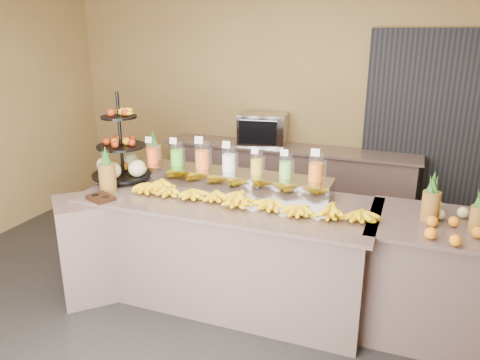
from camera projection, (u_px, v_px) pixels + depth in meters
The scene contains 20 objects.
ground at pixel (214, 313), 3.95m from camera, with size 6.00×6.00×0.00m, color black.
room_envelope at pixel (267, 80), 4.01m from camera, with size 6.04×5.02×2.82m.
buffet_counter at pixel (213, 248), 4.08m from camera, with size 2.75×1.25×0.93m.
right_counter at pixel (436, 278), 3.58m from camera, with size 1.08×0.88×0.93m.
back_ledge at pixel (287, 183), 5.81m from camera, with size 3.10×0.55×0.93m.
pitcher_tray at pixel (229, 179), 4.19m from camera, with size 1.85×0.30×0.15m, color gray.
juice_pitcher_orange_a at pixel (152, 153), 4.40m from camera, with size 0.11×0.12×0.27m.
juice_pitcher_green at pixel (177, 155), 4.31m from camera, with size 0.12×0.12×0.29m.
juice_pitcher_orange_b at pixel (202, 157), 4.22m from camera, with size 0.13×0.14×0.32m.
juice_pitcher_milk at pixel (229, 161), 4.13m from camera, with size 0.12×0.13×0.30m.
juice_pitcher_lemon at pixel (256, 165), 4.05m from camera, with size 0.11×0.11×0.26m.
juice_pitcher_lime at pixel (285, 168), 3.96m from camera, with size 0.11×0.12×0.27m.
juice_pitcher_orange_c at pixel (316, 169), 3.87m from camera, with size 0.13×0.13×0.30m.
banana_heap at pixel (243, 197), 3.78m from camera, with size 2.12×0.19×0.18m.
fruit_stand at pixel (125, 158), 4.38m from camera, with size 0.63×0.63×0.82m.
condiment_caddy at pixel (101, 198), 3.90m from camera, with size 0.22×0.16×0.03m, color black.
pineapple_left_a at pixel (107, 175), 4.06m from camera, with size 0.15×0.15×0.41m.
pineapple_left_b at pixel (154, 157), 4.55m from camera, with size 0.15×0.15×0.44m.
right_fruit_pile at pixel (451, 221), 3.29m from camera, with size 0.43×0.41×0.23m.
oven_warmer at pixel (263, 129), 5.72m from camera, with size 0.57×0.40×0.38m, color gray.
Camera 1 is at (1.43, -3.10, 2.29)m, focal length 35.00 mm.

